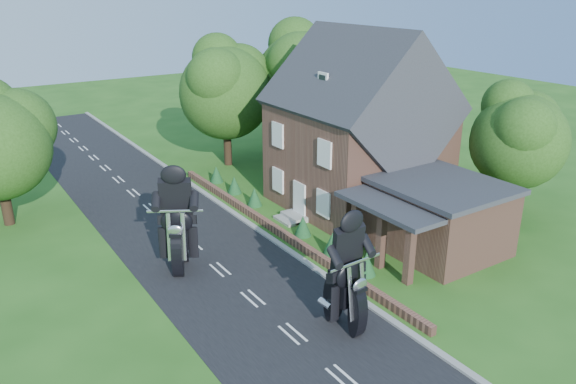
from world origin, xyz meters
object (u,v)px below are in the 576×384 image
house (358,133)px  annex (437,215)px  garden_wall (276,230)px  motorcycle_follow (180,254)px  motorcycle_lead (345,311)px

house → annex: (-0.62, -6.80, -2.58)m
garden_wall → house: size_ratio=2.15×
motorcycle_follow → motorcycle_lead: bearing=143.7°
motorcycle_lead → motorcycle_follow: size_ratio=0.97×
garden_wall → motorcycle_follow: size_ratio=13.48×
garden_wall → motorcycle_follow: 5.89m
annex → motorcycle_follow: annex is taller
house → annex: bearing=-95.2°
house → motorcycle_lead: (-8.62, -9.75, -3.61)m
house → motorcycle_lead: size_ratio=6.50×
annex → motorcycle_lead: (-8.00, -2.95, -1.03)m
motorcycle_lead → motorcycle_follow: (-3.35, 7.77, 0.03)m
garden_wall → motorcycle_lead: (-2.43, -8.75, 0.53)m
annex → motorcycle_follow: bearing=157.0°
motorcycle_lead → motorcycle_follow: 8.46m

